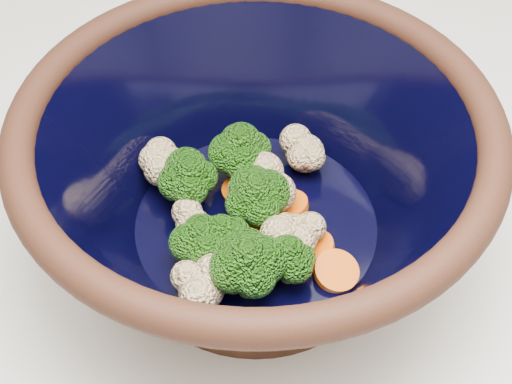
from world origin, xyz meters
name	(u,v)px	position (x,y,z in m)	size (l,w,h in m)	color
mixing_bowl	(256,179)	(-0.11, 0.08, 0.98)	(0.38, 0.38, 0.14)	black
vegetable_pile	(241,213)	(-0.12, 0.07, 0.96)	(0.14, 0.15, 0.06)	#608442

